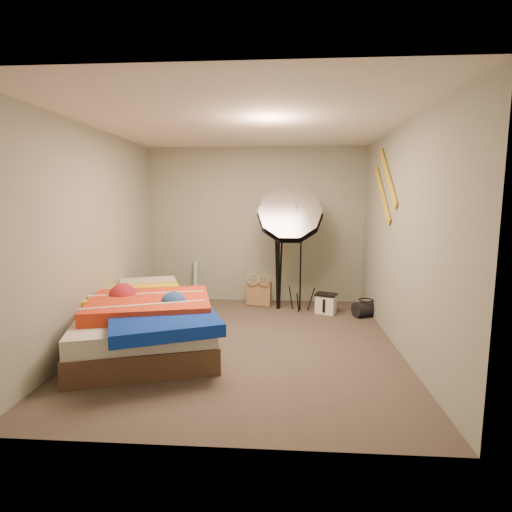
# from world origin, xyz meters

# --- Properties ---
(floor) EXTENTS (4.00, 4.00, 0.00)m
(floor) POSITION_xyz_m (0.00, 0.00, 0.00)
(floor) COLOR brown
(floor) RESTS_ON ground
(ceiling) EXTENTS (4.00, 4.00, 0.00)m
(ceiling) POSITION_xyz_m (0.00, 0.00, 2.50)
(ceiling) COLOR silver
(ceiling) RESTS_ON wall_back
(wall_back) EXTENTS (3.50, 0.00, 3.50)m
(wall_back) POSITION_xyz_m (0.00, 2.00, 1.25)
(wall_back) COLOR gray
(wall_back) RESTS_ON floor
(wall_front) EXTENTS (3.50, 0.00, 3.50)m
(wall_front) POSITION_xyz_m (0.00, -2.00, 1.25)
(wall_front) COLOR gray
(wall_front) RESTS_ON floor
(wall_left) EXTENTS (0.00, 4.00, 4.00)m
(wall_left) POSITION_xyz_m (-1.75, 0.00, 1.25)
(wall_left) COLOR gray
(wall_left) RESTS_ON floor
(wall_right) EXTENTS (0.00, 4.00, 4.00)m
(wall_right) POSITION_xyz_m (1.75, 0.00, 1.25)
(wall_right) COLOR gray
(wall_right) RESTS_ON floor
(tote_bag) EXTENTS (0.41, 0.24, 0.39)m
(tote_bag) POSITION_xyz_m (0.08, 1.67, 0.19)
(tote_bag) COLOR #9D7752
(tote_bag) RESTS_ON floor
(wrapping_roll) EXTENTS (0.09, 0.19, 0.65)m
(wrapping_roll) POSITION_xyz_m (-1.00, 1.90, 0.32)
(wrapping_roll) COLOR #578BBC
(wrapping_roll) RESTS_ON floor
(camera_case) EXTENTS (0.33, 0.28, 0.28)m
(camera_case) POSITION_xyz_m (1.09, 1.29, 0.14)
(camera_case) COLOR white
(camera_case) RESTS_ON floor
(duffel_bag) EXTENTS (0.42, 0.36, 0.22)m
(duffel_bag) POSITION_xyz_m (1.65, 1.18, 0.11)
(duffel_bag) COLOR black
(duffel_bag) RESTS_ON floor
(wall_stripe_upper) EXTENTS (0.02, 0.91, 0.78)m
(wall_stripe_upper) POSITION_xyz_m (1.73, 0.60, 1.95)
(wall_stripe_upper) COLOR gold
(wall_stripe_upper) RESTS_ON wall_right
(wall_stripe_lower) EXTENTS (0.02, 0.91, 0.78)m
(wall_stripe_lower) POSITION_xyz_m (1.73, 0.85, 1.75)
(wall_stripe_lower) COLOR gold
(wall_stripe_lower) RESTS_ON wall_right
(bed) EXTENTS (2.04, 2.44, 0.60)m
(bed) POSITION_xyz_m (-1.11, -0.14, 0.30)
(bed) COLOR #4F3627
(bed) RESTS_ON floor
(photo_umbrella) EXTENTS (1.17, 0.90, 2.00)m
(photo_umbrella) POSITION_xyz_m (0.54, 1.34, 1.43)
(photo_umbrella) COLOR black
(photo_umbrella) RESTS_ON floor
(camera_tripod) EXTENTS (0.09, 0.09, 1.23)m
(camera_tripod) POSITION_xyz_m (0.38, 1.50, 0.70)
(camera_tripod) COLOR black
(camera_tripod) RESTS_ON floor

